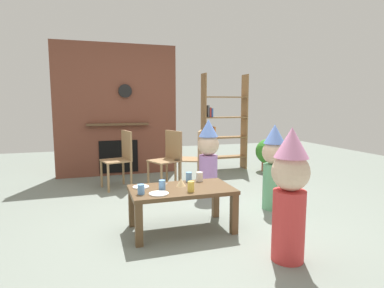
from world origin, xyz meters
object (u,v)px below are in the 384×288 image
(paper_cup_near_right, at_px, (200,177))
(paper_cup_center, at_px, (191,186))
(dining_chair_left, at_px, (121,156))
(birthday_cake_slice, at_px, (181,182))
(paper_cup_far_left, at_px, (162,185))
(child_by_the_chairs, at_px, (208,156))
(dining_chair_middle, at_px, (169,156))
(bookshelf, at_px, (221,126))
(child_with_cone_hat, at_px, (290,191))
(dining_chair_right, at_px, (194,155))
(paper_cup_near_left, at_px, (141,189))
(paper_plate_front, at_px, (159,194))
(paper_plate_rear, at_px, (141,187))
(coffee_table, at_px, (182,195))
(potted_plant_tall, at_px, (268,153))
(paper_cup_far_right, at_px, (189,177))

(paper_cup_near_right, bearing_deg, paper_cup_center, -120.35)
(dining_chair_left, bearing_deg, birthday_cake_slice, 89.64)
(paper_cup_center, relative_size, dining_chair_left, 0.12)
(paper_cup_far_left, bearing_deg, child_by_the_chairs, 50.48)
(paper_cup_near_right, height_order, dining_chair_middle, dining_chair_middle)
(paper_cup_far_left, bearing_deg, dining_chair_middle, 74.34)
(bookshelf, bearing_deg, dining_chair_left, -158.47)
(paper_cup_center, height_order, dining_chair_left, dining_chair_left)
(child_with_cone_hat, distance_m, dining_chair_right, 2.55)
(child_with_cone_hat, xyz_separation_m, dining_chair_middle, (-0.41, 2.59, -0.09))
(paper_cup_near_left, distance_m, paper_cup_center, 0.49)
(paper_cup_center, distance_m, dining_chair_right, 1.91)
(paper_cup_center, relative_size, child_by_the_chairs, 0.09)
(dining_chair_middle, bearing_deg, dining_chair_right, 149.92)
(paper_plate_front, relative_size, child_with_cone_hat, 0.17)
(paper_cup_far_left, xyz_separation_m, paper_plate_rear, (-0.19, 0.16, -0.04))
(paper_plate_front, distance_m, dining_chair_right, 2.04)
(coffee_table, xyz_separation_m, dining_chair_middle, (0.27, 1.70, 0.13))
(coffee_table, bearing_deg, paper_cup_near_right, 38.32)
(paper_cup_near_left, height_order, dining_chair_right, dining_chair_right)
(paper_cup_center, distance_m, child_with_cone_hat, 0.98)
(paper_plate_rear, bearing_deg, dining_chair_right, 54.43)
(paper_cup_near_right, distance_m, paper_cup_far_left, 0.53)
(dining_chair_middle, bearing_deg, birthday_cake_slice, 58.04)
(bookshelf, bearing_deg, dining_chair_right, -130.12)
(dining_chair_left, relative_size, potted_plant_tall, 1.42)
(paper_cup_center, xyz_separation_m, child_by_the_chairs, (0.66, 1.26, 0.08))
(bookshelf, relative_size, child_with_cone_hat, 1.67)
(coffee_table, bearing_deg, paper_plate_front, -149.57)
(paper_plate_front, bearing_deg, paper_cup_near_left, 161.41)
(paper_cup_near_right, bearing_deg, paper_cup_far_left, -154.43)
(dining_chair_left, distance_m, dining_chair_middle, 0.75)
(birthday_cake_slice, xyz_separation_m, dining_chair_left, (-0.46, 1.86, 0.02))
(paper_plate_rear, height_order, potted_plant_tall, potted_plant_tall)
(paper_plate_front, distance_m, child_with_cone_hat, 1.22)
(coffee_table, distance_m, paper_cup_near_left, 0.47)
(paper_cup_center, relative_size, paper_plate_rear, 0.61)
(paper_cup_far_left, relative_size, potted_plant_tall, 0.16)
(bookshelf, bearing_deg, paper_cup_center, -117.96)
(paper_cup_near_left, relative_size, paper_plate_front, 0.50)
(paper_cup_center, bearing_deg, child_with_cone_hat, -49.21)
(paper_cup_far_right, height_order, paper_plate_front, paper_cup_far_right)
(paper_plate_front, relative_size, dining_chair_left, 0.21)
(paper_cup_near_left, bearing_deg, paper_plate_front, -18.59)
(coffee_table, height_order, dining_chair_right, dining_chair_right)
(coffee_table, xyz_separation_m, paper_cup_far_right, (0.15, 0.24, 0.13))
(child_with_cone_hat, bearing_deg, paper_cup_near_right, -17.07)
(coffee_table, relative_size, paper_cup_near_left, 10.95)
(paper_plate_front, xyz_separation_m, paper_plate_rear, (-0.13, 0.30, 0.00))
(paper_cup_center, bearing_deg, paper_cup_far_right, 75.78)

